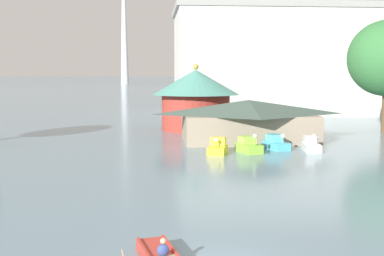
{
  "coord_description": "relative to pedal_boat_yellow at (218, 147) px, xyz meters",
  "views": [
    {
      "loc": [
        -2.46,
        -16.56,
        6.98
      ],
      "look_at": [
        0.01,
        14.64,
        3.42
      ],
      "focal_mm": 45.34,
      "sensor_mm": 36.0,
      "label": 1
    }
  ],
  "objects": [
    {
      "name": "pedal_boat_lime",
      "position": [
        2.8,
        0.48,
        0.02
      ],
      "size": [
        2.19,
        2.96,
        1.79
      ],
      "rotation": [
        0.0,
        0.0,
        -1.27
      ],
      "color": "#8CCC3F",
      "rests_on": "ground"
    },
    {
      "name": "pedal_boat_yellow",
      "position": [
        0.0,
        0.0,
        0.0
      ],
      "size": [
        2.09,
        2.56,
        1.53
      ],
      "rotation": [
        0.0,
        0.0,
        -1.89
      ],
      "color": "yellow",
      "rests_on": "ground"
    },
    {
      "name": "pedal_boat_white",
      "position": [
        8.64,
        1.02,
        -0.05
      ],
      "size": [
        1.76,
        3.15,
        1.71
      ],
      "rotation": [
        0.0,
        0.0,
        -1.71
      ],
      "color": "white",
      "rests_on": "ground"
    },
    {
      "name": "background_building_block",
      "position": [
        18.09,
        42.16,
        8.53
      ],
      "size": [
        40.07,
        18.59,
        18.14
      ],
      "color": "beige",
      "rests_on": "ground"
    },
    {
      "name": "boathouse",
      "position": [
        4.13,
        7.58,
        1.67
      ],
      "size": [
        14.21,
        8.94,
        4.26
      ],
      "color": "gray",
      "rests_on": "ground"
    },
    {
      "name": "green_roof_pavilion",
      "position": [
        -0.36,
        18.04,
        3.59
      ],
      "size": [
        10.68,
        10.68,
        8.09
      ],
      "color": "#993328",
      "rests_on": "ground"
    },
    {
      "name": "pedal_boat_cyan",
      "position": [
        5.66,
        2.11,
        -0.02
      ],
      "size": [
        2.14,
        3.18,
        1.57
      ],
      "rotation": [
        0.0,
        0.0,
        -1.3
      ],
      "color": "#4CB7CC",
      "rests_on": "ground"
    },
    {
      "name": "distant_broadcast_tower",
      "position": [
        -24.48,
        283.03,
        52.42
      ],
      "size": [
        8.26,
        8.26,
        124.19
      ],
      "color": "silver",
      "rests_on": "ground"
    }
  ]
}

